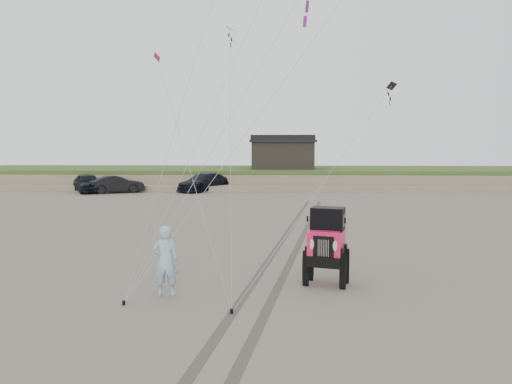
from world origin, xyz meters
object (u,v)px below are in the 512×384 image
truck_a (88,183)px  jeep (326,254)px  truck_b (117,184)px  truck_c (204,182)px  cabin (283,153)px  man (165,261)px

truck_a → jeep: size_ratio=0.97×
truck_b → truck_c: size_ratio=0.82×
cabin → truck_b: size_ratio=1.42×
cabin → truck_c: (-7.02, -6.29, -2.44)m
cabin → man: bearing=-95.6°
truck_b → truck_a: bearing=56.9°
man → truck_c: bearing=-89.9°
cabin → man: size_ratio=3.29×
truck_a → jeep: (17.75, -27.82, 0.10)m
truck_c → jeep: 30.26m
truck_b → truck_c: (7.20, 1.81, 0.05)m
cabin → truck_b: cabin is taller
cabin → jeep: bearing=-88.6°
man → cabin: bearing=-101.9°
jeep → truck_c: bearing=121.0°
truck_a → truck_c: bearing=-23.8°
truck_a → man: 31.96m
truck_a → man: man is taller
cabin → truck_a: size_ratio=1.34×
truck_a → man: size_ratio=2.45×
cabin → truck_c: size_ratio=1.17×
cabin → man: 37.01m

